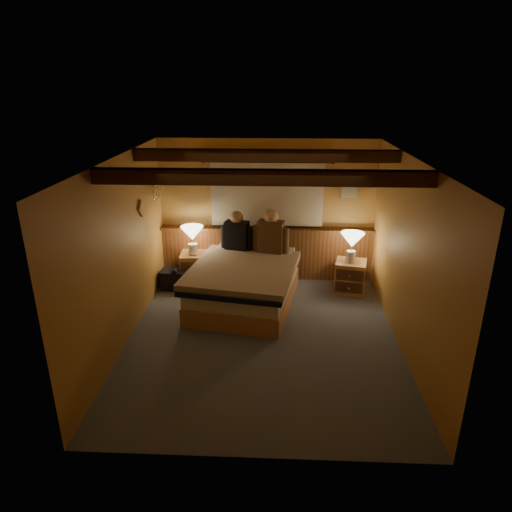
# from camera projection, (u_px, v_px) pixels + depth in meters

# --- Properties ---
(floor) EXTENTS (4.20, 4.20, 0.00)m
(floor) POSITION_uv_depth(u_px,v_px,m) (263.00, 338.00, 6.17)
(floor) COLOR #4C525B
(floor) RESTS_ON ground
(ceiling) EXTENTS (4.20, 4.20, 0.00)m
(ceiling) POSITION_uv_depth(u_px,v_px,m) (264.00, 159.00, 5.31)
(ceiling) COLOR #DB9752
(ceiling) RESTS_ON wall_back
(wall_back) EXTENTS (3.60, 0.00, 3.60)m
(wall_back) POSITION_uv_depth(u_px,v_px,m) (267.00, 211.00, 7.70)
(wall_back) COLOR #B48840
(wall_back) RESTS_ON floor
(wall_left) EXTENTS (0.00, 4.20, 4.20)m
(wall_left) POSITION_uv_depth(u_px,v_px,m) (122.00, 253.00, 5.81)
(wall_left) COLOR #B48840
(wall_left) RESTS_ON floor
(wall_right) EXTENTS (0.00, 4.20, 4.20)m
(wall_right) POSITION_uv_depth(u_px,v_px,m) (408.00, 258.00, 5.66)
(wall_right) COLOR #B48840
(wall_right) RESTS_ON floor
(wall_front) EXTENTS (3.60, 0.00, 3.60)m
(wall_front) POSITION_uv_depth(u_px,v_px,m) (255.00, 346.00, 3.78)
(wall_front) COLOR #B48840
(wall_front) RESTS_ON floor
(wainscot) EXTENTS (3.60, 0.23, 0.94)m
(wainscot) POSITION_uv_depth(u_px,v_px,m) (267.00, 252.00, 7.89)
(wainscot) COLOR brown
(wainscot) RESTS_ON wall_back
(curtain_window) EXTENTS (2.18, 0.09, 1.11)m
(curtain_window) POSITION_uv_depth(u_px,v_px,m) (267.00, 193.00, 7.51)
(curtain_window) COLOR #402210
(curtain_window) RESTS_ON wall_back
(ceiling_beams) EXTENTS (3.60, 1.65, 0.16)m
(ceiling_beams) POSITION_uv_depth(u_px,v_px,m) (264.00, 165.00, 5.48)
(ceiling_beams) COLOR #402210
(ceiling_beams) RESTS_ON ceiling
(coat_rail) EXTENTS (0.05, 0.55, 0.24)m
(coat_rail) POSITION_uv_depth(u_px,v_px,m) (156.00, 190.00, 7.11)
(coat_rail) COLOR white
(coat_rail) RESTS_ON wall_left
(framed_print) EXTENTS (0.30, 0.04, 0.25)m
(framed_print) POSITION_uv_depth(u_px,v_px,m) (349.00, 192.00, 7.49)
(framed_print) COLOR #A88154
(framed_print) RESTS_ON wall_back
(bed) EXTENTS (1.79, 2.16, 0.66)m
(bed) POSITION_uv_depth(u_px,v_px,m) (244.00, 284.00, 7.00)
(bed) COLOR tan
(bed) RESTS_ON floor
(nightstand_left) EXTENTS (0.51, 0.46, 0.54)m
(nightstand_left) POSITION_uv_depth(u_px,v_px,m) (196.00, 268.00, 7.76)
(nightstand_left) COLOR tan
(nightstand_left) RESTS_ON floor
(nightstand_right) EXTENTS (0.56, 0.52, 0.53)m
(nightstand_right) POSITION_uv_depth(u_px,v_px,m) (350.00, 277.00, 7.45)
(nightstand_right) COLOR tan
(nightstand_right) RESTS_ON floor
(lamp_left) EXTENTS (0.37, 0.37, 0.49)m
(lamp_left) POSITION_uv_depth(u_px,v_px,m) (192.00, 235.00, 7.50)
(lamp_left) COLOR silver
(lamp_left) RESTS_ON nightstand_left
(lamp_right) EXTENTS (0.38, 0.38, 0.49)m
(lamp_right) POSITION_uv_depth(u_px,v_px,m) (352.00, 242.00, 7.22)
(lamp_right) COLOR silver
(lamp_right) RESTS_ON nightstand_right
(person_left) EXTENTS (0.54, 0.30, 0.67)m
(person_left) POSITION_uv_depth(u_px,v_px,m) (237.00, 233.00, 7.45)
(person_left) COLOR black
(person_left) RESTS_ON bed
(person_right) EXTENTS (0.59, 0.32, 0.73)m
(person_right) POSITION_uv_depth(u_px,v_px,m) (271.00, 234.00, 7.32)
(person_right) COLOR #513920
(person_right) RESTS_ON bed
(duffel_bag) EXTENTS (0.57, 0.38, 0.39)m
(duffel_bag) POSITION_uv_depth(u_px,v_px,m) (178.00, 279.00, 7.60)
(duffel_bag) COLOR black
(duffel_bag) RESTS_ON floor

